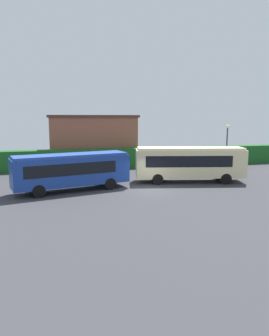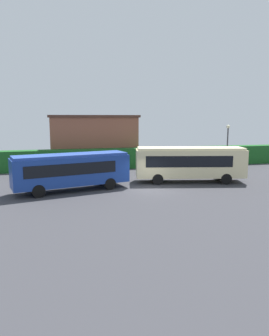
# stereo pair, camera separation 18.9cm
# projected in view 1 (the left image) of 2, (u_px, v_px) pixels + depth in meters

# --- Properties ---
(ground_plane) EXTENTS (64.00, 64.00, 0.00)m
(ground_plane) POSITION_uv_depth(u_px,v_px,m) (149.00, 190.00, 26.72)
(ground_plane) COLOR #38383D
(bus_blue) EXTENTS (9.84, 4.67, 3.09)m
(bus_blue) POSITION_uv_depth(u_px,v_px,m) (72.00, 170.00, 26.10)
(bus_blue) COLOR navy
(bus_blue) RESTS_ON ground_plane
(bus_cream) EXTENTS (10.44, 4.57, 3.30)m
(bus_cream) POSITION_uv_depth(u_px,v_px,m) (190.00, 162.00, 29.66)
(bus_cream) COLOR beige
(bus_cream) RESTS_ON ground_plane
(person_left) EXTENTS (0.35, 0.49, 1.64)m
(person_left) POSITION_uv_depth(u_px,v_px,m) (34.00, 179.00, 27.11)
(person_left) COLOR olive
(person_left) RESTS_ON ground_plane
(person_center) EXTENTS (0.49, 0.47, 1.86)m
(person_center) POSITION_uv_depth(u_px,v_px,m) (66.00, 171.00, 30.03)
(person_center) COLOR #334C8C
(person_center) RESTS_ON ground_plane
(person_right) EXTENTS (0.45, 0.48, 1.82)m
(person_right) POSITION_uv_depth(u_px,v_px,m) (205.00, 167.00, 33.01)
(person_right) COLOR maroon
(person_right) RESTS_ON ground_plane
(person_far) EXTENTS (0.40, 0.48, 1.86)m
(person_far) POSITION_uv_depth(u_px,v_px,m) (217.00, 168.00, 31.76)
(person_far) COLOR maroon
(person_far) RESTS_ON ground_plane
(hedge_row) EXTENTS (44.00, 1.69, 2.38)m
(hedge_row) POSITION_uv_depth(u_px,v_px,m) (121.00, 158.00, 38.12)
(hedge_row) COLOR #1B5720
(hedge_row) RESTS_ON ground_plane
(depot_building) EXTENTS (11.09, 7.63, 6.37)m
(depot_building) POSITION_uv_depth(u_px,v_px,m) (92.00, 140.00, 41.48)
(depot_building) COLOR brown
(depot_building) RESTS_ON ground_plane
(traffic_cone) EXTENTS (0.36, 0.36, 0.60)m
(traffic_cone) POSITION_uv_depth(u_px,v_px,m) (97.00, 172.00, 33.53)
(traffic_cone) COLOR orange
(traffic_cone) RESTS_ON ground_plane
(lamppost) EXTENTS (0.36, 0.36, 5.29)m
(lamppost) POSITION_uv_depth(u_px,v_px,m) (227.00, 143.00, 33.80)
(lamppost) COLOR #38383D
(lamppost) RESTS_ON ground_plane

